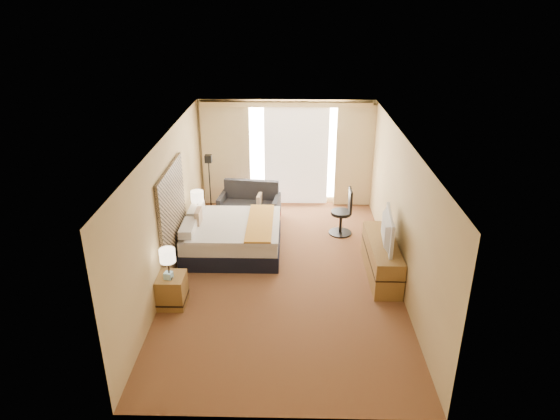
{
  "coord_description": "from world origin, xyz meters",
  "views": [
    {
      "loc": [
        0.12,
        -8.18,
        4.91
      ],
      "look_at": [
        -0.07,
        0.4,
        1.14
      ],
      "focal_mm": 32.0,
      "sensor_mm": 36.0,
      "label": 1
    }
  ],
  "objects_px": {
    "media_dresser": "(382,258)",
    "bed": "(232,237)",
    "nightstand_left": "(172,290)",
    "loveseat": "(250,207)",
    "lamp_left": "(167,256)",
    "floor_lamp": "(209,175)",
    "lamp_right": "(197,197)",
    "nightstand_right": "(198,226)",
    "television": "(383,230)",
    "desk_chair": "(344,214)"
  },
  "relations": [
    {
      "from": "nightstand_right",
      "to": "bed",
      "type": "distance_m",
      "value": 1.01
    },
    {
      "from": "media_dresser",
      "to": "desk_chair",
      "type": "height_order",
      "value": "desk_chair"
    },
    {
      "from": "lamp_right",
      "to": "television",
      "type": "xyz_separation_m",
      "value": [
        3.61,
        -1.55,
        0.03
      ]
    },
    {
      "from": "nightstand_left",
      "to": "lamp_right",
      "type": "distance_m",
      "value": 2.56
    },
    {
      "from": "media_dresser",
      "to": "loveseat",
      "type": "bearing_deg",
      "value": 136.85
    },
    {
      "from": "floor_lamp",
      "to": "lamp_left",
      "type": "bearing_deg",
      "value": -92.78
    },
    {
      "from": "media_dresser",
      "to": "bed",
      "type": "height_order",
      "value": "bed"
    },
    {
      "from": "floor_lamp",
      "to": "television",
      "type": "xyz_separation_m",
      "value": [
        3.48,
        -2.43,
        -0.13
      ]
    },
    {
      "from": "lamp_right",
      "to": "media_dresser",
      "type": "bearing_deg",
      "value": -21.12
    },
    {
      "from": "nightstand_left",
      "to": "media_dresser",
      "type": "relative_size",
      "value": 0.31
    },
    {
      "from": "media_dresser",
      "to": "nightstand_right",
      "type": "bearing_deg",
      "value": 158.6
    },
    {
      "from": "loveseat",
      "to": "lamp_left",
      "type": "bearing_deg",
      "value": -99.32
    },
    {
      "from": "media_dresser",
      "to": "lamp_right",
      "type": "bearing_deg",
      "value": 158.88
    },
    {
      "from": "desk_chair",
      "to": "lamp_right",
      "type": "distance_m",
      "value": 3.17
    },
    {
      "from": "nightstand_right",
      "to": "floor_lamp",
      "type": "xyz_separation_m",
      "value": [
        0.17,
        0.85,
        0.86
      ]
    },
    {
      "from": "nightstand_right",
      "to": "loveseat",
      "type": "distance_m",
      "value": 1.47
    },
    {
      "from": "media_dresser",
      "to": "lamp_left",
      "type": "bearing_deg",
      "value": -163.05
    },
    {
      "from": "nightstand_left",
      "to": "nightstand_right",
      "type": "relative_size",
      "value": 1.0
    },
    {
      "from": "loveseat",
      "to": "lamp_right",
      "type": "relative_size",
      "value": 2.63
    },
    {
      "from": "nightstand_left",
      "to": "lamp_right",
      "type": "relative_size",
      "value": 0.99
    },
    {
      "from": "media_dresser",
      "to": "floor_lamp",
      "type": "bearing_deg",
      "value": 146.93
    },
    {
      "from": "nightstand_right",
      "to": "floor_lamp",
      "type": "height_order",
      "value": "floor_lamp"
    },
    {
      "from": "nightstand_left",
      "to": "floor_lamp",
      "type": "relative_size",
      "value": 0.34
    },
    {
      "from": "media_dresser",
      "to": "desk_chair",
      "type": "xyz_separation_m",
      "value": [
        -0.55,
        1.74,
        0.11
      ]
    },
    {
      "from": "lamp_right",
      "to": "television",
      "type": "relative_size",
      "value": 0.51
    },
    {
      "from": "nightstand_right",
      "to": "lamp_right",
      "type": "xyz_separation_m",
      "value": [
        0.04,
        -0.04,
        0.71
      ]
    },
    {
      "from": "bed",
      "to": "television",
      "type": "bearing_deg",
      "value": -19.12
    },
    {
      "from": "lamp_left",
      "to": "desk_chair",
      "type": "bearing_deg",
      "value": 42.36
    },
    {
      "from": "television",
      "to": "loveseat",
      "type": "bearing_deg",
      "value": 49.73
    },
    {
      "from": "bed",
      "to": "nightstand_right",
      "type": "bearing_deg",
      "value": 143.47
    },
    {
      "from": "media_dresser",
      "to": "bed",
      "type": "relative_size",
      "value": 0.94
    },
    {
      "from": "nightstand_right",
      "to": "media_dresser",
      "type": "bearing_deg",
      "value": -21.4
    },
    {
      "from": "floor_lamp",
      "to": "desk_chair",
      "type": "distance_m",
      "value": 3.11
    },
    {
      "from": "media_dresser",
      "to": "floor_lamp",
      "type": "xyz_separation_m",
      "value": [
        -3.53,
        2.3,
        0.79
      ]
    },
    {
      "from": "nightstand_right",
      "to": "desk_chair",
      "type": "bearing_deg",
      "value": 5.33
    },
    {
      "from": "nightstand_right",
      "to": "floor_lamp",
      "type": "relative_size",
      "value": 0.34
    },
    {
      "from": "media_dresser",
      "to": "floor_lamp",
      "type": "distance_m",
      "value": 4.29
    },
    {
      "from": "loveseat",
      "to": "lamp_left",
      "type": "height_order",
      "value": "lamp_left"
    },
    {
      "from": "bed",
      "to": "lamp_right",
      "type": "height_order",
      "value": "lamp_right"
    },
    {
      "from": "media_dresser",
      "to": "television",
      "type": "distance_m",
      "value": 0.68
    },
    {
      "from": "nightstand_right",
      "to": "television",
      "type": "xyz_separation_m",
      "value": [
        3.65,
        -1.58,
        0.74
      ]
    },
    {
      "from": "loveseat",
      "to": "lamp_right",
      "type": "xyz_separation_m",
      "value": [
        -1.0,
        -1.08,
        0.69
      ]
    },
    {
      "from": "desk_chair",
      "to": "television",
      "type": "distance_m",
      "value": 2.02
    },
    {
      "from": "desk_chair",
      "to": "television",
      "type": "bearing_deg",
      "value": -74.66
    },
    {
      "from": "floor_lamp",
      "to": "lamp_right",
      "type": "xyz_separation_m",
      "value": [
        -0.13,
        -0.89,
        -0.16
      ]
    },
    {
      "from": "media_dresser",
      "to": "bed",
      "type": "distance_m",
      "value": 3.01
    },
    {
      "from": "nightstand_left",
      "to": "television",
      "type": "xyz_separation_m",
      "value": [
        3.65,
        0.92,
        0.74
      ]
    },
    {
      "from": "nightstand_left",
      "to": "floor_lamp",
      "type": "distance_m",
      "value": 3.46
    },
    {
      "from": "media_dresser",
      "to": "loveseat",
      "type": "height_order",
      "value": "loveseat"
    },
    {
      "from": "floor_lamp",
      "to": "media_dresser",
      "type": "bearing_deg",
      "value": -33.07
    }
  ]
}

